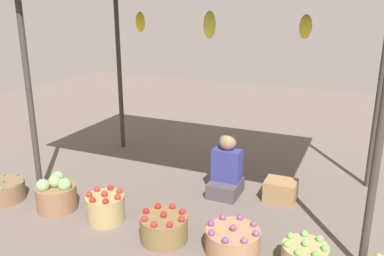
{
  "coord_description": "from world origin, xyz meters",
  "views": [
    {
      "loc": [
        1.72,
        -4.39,
        2.27
      ],
      "look_at": [
        0.0,
        -0.47,
        0.95
      ],
      "focal_mm": 38.03,
      "sensor_mm": 36.0,
      "label": 1
    }
  ],
  "objects_px": {
    "vendor_person": "(226,171)",
    "basket_green_apples": "(305,256)",
    "basket_green_chilies": "(4,191)",
    "basket_red_apples": "(164,228)",
    "basket_red_tomatoes": "(105,207)",
    "basket_cabbages": "(56,195)",
    "basket_purple_onions": "(233,241)",
    "wooden_crate_near_vendor": "(281,190)"
  },
  "relations": [
    {
      "from": "wooden_crate_near_vendor",
      "to": "basket_green_apples",
      "type": "bearing_deg",
      "value": -68.79
    },
    {
      "from": "basket_green_chilies",
      "to": "basket_purple_onions",
      "type": "height_order",
      "value": "basket_purple_onions"
    },
    {
      "from": "basket_red_tomatoes",
      "to": "wooden_crate_near_vendor",
      "type": "distance_m",
      "value": 2.05
    },
    {
      "from": "basket_green_chilies",
      "to": "basket_red_apples",
      "type": "xyz_separation_m",
      "value": [
        2.16,
        0.0,
        0.02
      ]
    },
    {
      "from": "basket_green_chilies",
      "to": "basket_purple_onions",
      "type": "bearing_deg",
      "value": 1.39
    },
    {
      "from": "basket_red_tomatoes",
      "to": "wooden_crate_near_vendor",
      "type": "height_order",
      "value": "basket_red_tomatoes"
    },
    {
      "from": "basket_green_apples",
      "to": "wooden_crate_near_vendor",
      "type": "distance_m",
      "value": 1.32
    },
    {
      "from": "basket_red_apples",
      "to": "basket_green_apples",
      "type": "xyz_separation_m",
      "value": [
        1.36,
        0.1,
        -0.01
      ]
    },
    {
      "from": "vendor_person",
      "to": "wooden_crate_near_vendor",
      "type": "bearing_deg",
      "value": 9.4
    },
    {
      "from": "vendor_person",
      "to": "basket_red_tomatoes",
      "type": "bearing_deg",
      "value": -130.91
    },
    {
      "from": "vendor_person",
      "to": "wooden_crate_near_vendor",
      "type": "xyz_separation_m",
      "value": [
        0.65,
        0.11,
        -0.17
      ]
    },
    {
      "from": "vendor_person",
      "to": "basket_purple_onions",
      "type": "relative_size",
      "value": 1.5
    },
    {
      "from": "basket_green_chilies",
      "to": "basket_green_apples",
      "type": "height_order",
      "value": "basket_green_apples"
    },
    {
      "from": "vendor_person",
      "to": "basket_red_apples",
      "type": "distance_m",
      "value": 1.25
    },
    {
      "from": "vendor_person",
      "to": "wooden_crate_near_vendor",
      "type": "relative_size",
      "value": 2.12
    },
    {
      "from": "vendor_person",
      "to": "basket_green_chilies",
      "type": "relative_size",
      "value": 1.63
    },
    {
      "from": "basket_red_apples",
      "to": "basket_red_tomatoes",
      "type": "bearing_deg",
      "value": 173.78
    },
    {
      "from": "basket_green_apples",
      "to": "basket_cabbages",
      "type": "bearing_deg",
      "value": -179.36
    },
    {
      "from": "basket_cabbages",
      "to": "basket_red_tomatoes",
      "type": "xyz_separation_m",
      "value": [
        0.66,
        0.01,
        -0.03
      ]
    },
    {
      "from": "basket_green_chilies",
      "to": "wooden_crate_near_vendor",
      "type": "relative_size",
      "value": 1.3
    },
    {
      "from": "basket_purple_onions",
      "to": "basket_red_tomatoes",
      "type": "bearing_deg",
      "value": 179.44
    },
    {
      "from": "basket_green_chilies",
      "to": "basket_red_tomatoes",
      "type": "relative_size",
      "value": 1.15
    },
    {
      "from": "wooden_crate_near_vendor",
      "to": "vendor_person",
      "type": "bearing_deg",
      "value": -170.6
    },
    {
      "from": "basket_purple_onions",
      "to": "wooden_crate_near_vendor",
      "type": "height_order",
      "value": "basket_purple_onions"
    },
    {
      "from": "basket_red_tomatoes",
      "to": "basket_green_apples",
      "type": "bearing_deg",
      "value": 0.45
    },
    {
      "from": "basket_green_apples",
      "to": "basket_red_apples",
      "type": "bearing_deg",
      "value": -175.83
    },
    {
      "from": "basket_cabbages",
      "to": "basket_purple_onions",
      "type": "height_order",
      "value": "basket_cabbages"
    },
    {
      "from": "basket_red_apples",
      "to": "vendor_person",
      "type": "bearing_deg",
      "value": 79.3
    },
    {
      "from": "basket_purple_onions",
      "to": "wooden_crate_near_vendor",
      "type": "distance_m",
      "value": 1.27
    },
    {
      "from": "basket_cabbages",
      "to": "basket_green_apples",
      "type": "xyz_separation_m",
      "value": [
        2.77,
        0.03,
        -0.06
      ]
    },
    {
      "from": "basket_red_apples",
      "to": "basket_green_chilies",
      "type": "bearing_deg",
      "value": -179.97
    },
    {
      "from": "wooden_crate_near_vendor",
      "to": "basket_purple_onions",
      "type": "bearing_deg",
      "value": -98.4
    },
    {
      "from": "basket_green_chilies",
      "to": "basket_green_apples",
      "type": "distance_m",
      "value": 3.52
    },
    {
      "from": "basket_purple_onions",
      "to": "basket_green_apples",
      "type": "xyz_separation_m",
      "value": [
        0.66,
        0.03,
        -0.0
      ]
    },
    {
      "from": "basket_cabbages",
      "to": "basket_purple_onions",
      "type": "relative_size",
      "value": 0.87
    },
    {
      "from": "basket_cabbages",
      "to": "basket_red_tomatoes",
      "type": "bearing_deg",
      "value": 1.23
    },
    {
      "from": "basket_purple_onions",
      "to": "basket_cabbages",
      "type": "bearing_deg",
      "value": 180.0
    },
    {
      "from": "basket_red_tomatoes",
      "to": "vendor_person",
      "type": "bearing_deg",
      "value": 49.09
    },
    {
      "from": "vendor_person",
      "to": "basket_green_apples",
      "type": "relative_size",
      "value": 1.89
    },
    {
      "from": "basket_green_apples",
      "to": "wooden_crate_near_vendor",
      "type": "bearing_deg",
      "value": 111.21
    },
    {
      "from": "basket_green_apples",
      "to": "basket_green_chilies",
      "type": "bearing_deg",
      "value": -178.37
    },
    {
      "from": "basket_purple_onions",
      "to": "vendor_person",
      "type": "bearing_deg",
      "value": 112.03
    }
  ]
}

